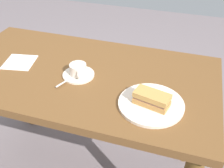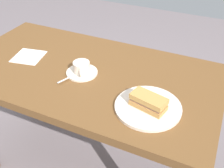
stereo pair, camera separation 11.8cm
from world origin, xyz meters
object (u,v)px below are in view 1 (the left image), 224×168
sandwich_plate (151,104)px  coffee_cup (78,69)px  dining_table (83,93)px  spoon (67,80)px  napkin (20,62)px  coffee_saucer (78,75)px  sandwich_front (152,99)px

sandwich_plate → coffee_cup: coffee_cup is taller
dining_table → spoon: size_ratio=13.98×
sandwich_plate → coffee_cup: bearing=-16.2°
coffee_cup → napkin: coffee_cup is taller
coffee_saucer → coffee_cup: 0.03m
coffee_cup → dining_table: bearing=-90.3°
sandwich_front → sandwich_plate: bearing=-78.0°
sandwich_front → coffee_cup: 0.40m
coffee_saucer → spoon: (0.03, 0.07, 0.01)m
dining_table → coffee_saucer: coffee_saucer is taller
dining_table → coffee_cup: 0.17m
sandwich_plate → sandwich_front: (-0.00, 0.01, 0.04)m
sandwich_plate → coffee_saucer: sandwich_plate is taller
sandwich_plate → napkin: size_ratio=1.85×
sandwich_plate → coffee_saucer: size_ratio=1.80×
dining_table → coffee_cup: size_ratio=13.14×
sandwich_plate → spoon: size_ratio=2.90×
dining_table → spoon: bearing=73.9°
sandwich_front → coffee_saucer: bearing=-17.5°
sandwich_front → napkin: sandwich_front is taller
spoon → napkin: bearing=-15.7°
dining_table → sandwich_front: 0.44m
napkin → sandwich_front: bearing=169.2°
coffee_cup → napkin: size_ratio=0.68×
coffee_saucer → coffee_cup: size_ratio=1.52×
coffee_saucer → spoon: spoon is taller
dining_table → spoon: spoon is taller
dining_table → sandwich_plate: (-0.38, 0.14, 0.14)m
sandwich_plate → napkin: (0.72, -0.13, -0.01)m
sandwich_front → spoon: 0.41m
sandwich_plate → coffee_cup: size_ratio=2.73×
dining_table → napkin: (0.34, 0.01, 0.13)m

